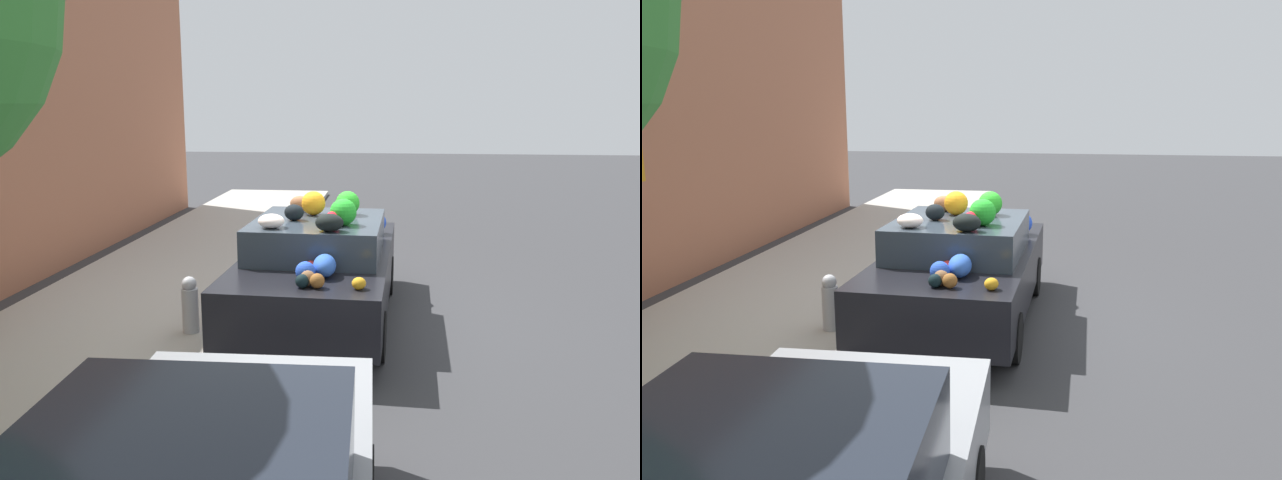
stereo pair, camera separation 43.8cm
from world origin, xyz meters
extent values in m
plane|color=#38383A|center=(0.00, 0.00, 0.00)|extent=(60.00, 60.00, 0.00)
cube|color=#B2ADA3|center=(0.00, 2.70, 0.06)|extent=(24.00, 3.20, 0.11)
cylinder|color=#B2B2B7|center=(-0.96, 1.50, 0.39)|extent=(0.20, 0.20, 0.55)
sphere|color=#B2B2B7|center=(-0.96, 1.50, 0.72)|extent=(0.18, 0.18, 0.18)
cube|color=black|center=(0.00, 0.02, 0.63)|extent=(4.27, 1.97, 0.67)
cube|color=#333D47|center=(-0.17, 0.02, 1.18)|extent=(1.95, 1.68, 0.44)
cylinder|color=black|center=(1.33, 0.82, 0.29)|extent=(0.59, 0.20, 0.58)
cylinder|color=black|center=(1.28, -0.87, 0.29)|extent=(0.59, 0.20, 0.58)
cylinder|color=black|center=(-1.28, 0.90, 0.29)|extent=(0.59, 0.20, 0.58)
cylinder|color=black|center=(-1.33, -0.78, 0.29)|extent=(0.59, 0.20, 0.58)
ellipsoid|color=yellow|center=(0.93, 0.06, 1.10)|extent=(0.22, 0.26, 0.27)
sphere|color=red|center=(-1.16, -0.01, 1.03)|extent=(0.20, 0.20, 0.14)
sphere|color=red|center=(-0.65, -0.21, 1.50)|extent=(0.25, 0.25, 0.19)
ellipsoid|color=black|center=(1.74, 0.13, 1.06)|extent=(0.18, 0.21, 0.19)
ellipsoid|color=white|center=(-0.80, 0.51, 1.49)|extent=(0.45, 0.44, 0.17)
ellipsoid|color=black|center=(-0.94, -0.20, 1.51)|extent=(0.28, 0.34, 0.21)
sphere|color=orange|center=(0.14, 0.12, 1.56)|extent=(0.39, 0.39, 0.32)
ellipsoid|color=blue|center=(-1.31, -0.18, 1.09)|extent=(0.42, 0.26, 0.25)
ellipsoid|color=orange|center=(1.59, 0.27, 1.05)|extent=(0.26, 0.26, 0.17)
sphere|color=black|center=(-1.76, 0.01, 1.04)|extent=(0.20, 0.20, 0.15)
ellipsoid|color=#945E3D|center=(0.40, 0.33, 1.51)|extent=(0.23, 0.33, 0.22)
sphere|color=green|center=(-0.54, -0.33, 1.57)|extent=(0.45, 0.45, 0.33)
sphere|color=black|center=(-0.95, -0.17, 1.49)|extent=(0.24, 0.24, 0.17)
ellipsoid|color=blue|center=(1.12, -0.64, 1.14)|extent=(0.43, 0.47, 0.35)
sphere|color=blue|center=(-1.51, 0.01, 1.07)|extent=(0.30, 0.30, 0.22)
sphere|color=black|center=(0.88, 0.50, 1.08)|extent=(0.33, 0.33, 0.23)
sphere|color=#965C27|center=(-1.76, -0.15, 1.04)|extent=(0.22, 0.22, 0.16)
sphere|color=white|center=(0.98, 0.53, 1.03)|extent=(0.16, 0.16, 0.14)
ellipsoid|color=black|center=(-0.29, 0.31, 1.51)|extent=(0.26, 0.29, 0.20)
sphere|color=green|center=(0.18, -0.33, 1.56)|extent=(0.42, 0.42, 0.32)
sphere|color=brown|center=(-1.69, -0.04, 1.05)|extent=(0.21, 0.21, 0.17)
ellipsoid|color=gold|center=(-1.75, -0.59, 1.03)|extent=(0.21, 0.21, 0.13)
ellipsoid|color=black|center=(1.12, -0.03, 1.09)|extent=(0.28, 0.29, 0.25)
ellipsoid|color=pink|center=(1.85, -0.41, 1.06)|extent=(0.28, 0.21, 0.20)
cylinder|color=black|center=(-4.24, 0.87, 0.29)|extent=(0.59, 0.20, 0.58)
camera|label=1|loc=(-7.97, -0.88, 2.83)|focal=35.00mm
camera|label=2|loc=(-7.90, -1.31, 2.83)|focal=35.00mm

